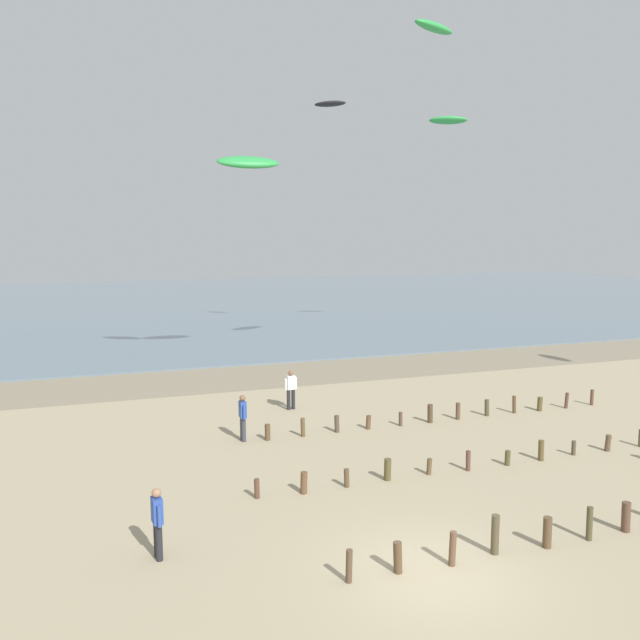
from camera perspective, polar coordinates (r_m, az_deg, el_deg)
The scene contains 12 objects.
ground_plane at distance 15.48m, azimuth 10.07°, elevation -21.46°, with size 160.00×160.00×0.00m, color tan.
wet_sand_strip at distance 33.94m, azimuth -7.14°, elevation -5.13°, with size 120.00×5.82×0.01m, color gray.
sea at distance 71.03m, azimuth -13.46°, elevation 1.47°, with size 160.00×70.00×0.10m, color slate.
groyne_mid at distance 24.63m, azimuth 24.03°, elevation -10.00°, with size 23.81×0.37×0.70m.
groyne_far at distance 26.41m, azimuth 10.67°, elevation -8.21°, with size 14.95×0.34×0.77m.
person_nearest_camera at distance 23.64m, azimuth -6.93°, elevation -8.55°, with size 0.23×0.57×1.71m.
person_mid_beach at distance 27.57m, azimuth -2.62°, elevation -6.14°, with size 0.57×0.27×1.71m.
person_by_waterline at distance 15.92m, azimuth -14.34°, elevation -17.03°, with size 0.26×0.57×1.71m.
kite_aloft_1 at distance 47.78m, azimuth 11.40°, elevation 17.12°, with size 2.68×0.86×0.43m, color green.
kite_aloft_3 at distance 45.61m, azimuth 0.90°, elevation 18.78°, with size 2.25×0.72×0.36m, color black.
kite_aloft_4 at distance 35.05m, azimuth 10.15°, elevation 24.39°, with size 2.84×0.91×0.46m, color green.
kite_aloft_7 at distance 35.10m, azimuth -6.45°, elevation 13.84°, with size 3.37×1.08×0.54m, color green.
Camera 1 is at (-6.71, -11.76, 7.52)m, focal length 35.77 mm.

